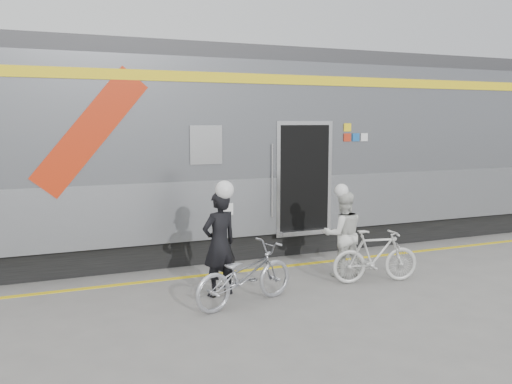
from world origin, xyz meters
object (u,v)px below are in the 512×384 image
man (219,244)px  woman (343,234)px  bicycle_right (376,256)px  bicycle_left (245,275)px

man → woman: size_ratio=1.10×
man → bicycle_right: 2.66m
bicycle_left → man: bearing=3.3°
bicycle_left → bicycle_right: 2.42m
bicycle_left → woman: bearing=-87.1°
man → bicycle_left: size_ratio=0.95×
woman → bicycle_left: bearing=31.0°
bicycle_right → man: bearing=93.8°
woman → bicycle_right: bearing=130.0°
man → woman: man is taller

